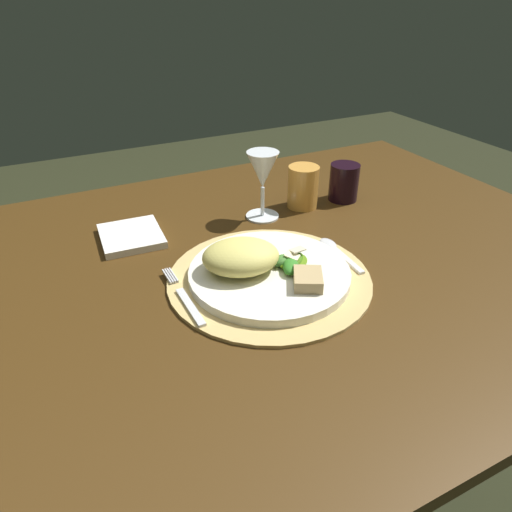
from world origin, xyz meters
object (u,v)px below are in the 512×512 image
(dining_table, at_px, (256,313))
(amber_tumbler, at_px, (303,187))
(dark_tumbler, at_px, (344,182))
(dinner_plate, at_px, (269,273))
(wine_glass, at_px, (263,173))
(spoon, at_px, (335,249))
(napkin, at_px, (131,236))
(fork, at_px, (185,298))

(dining_table, relative_size, amber_tumbler, 14.65)
(dining_table, xyz_separation_m, dark_tumbler, (0.30, 0.16, 0.16))
(dinner_plate, relative_size, amber_tumbler, 2.94)
(wine_glass, bearing_deg, amber_tumbler, 4.48)
(dinner_plate, height_order, wine_glass, wine_glass)
(spoon, height_order, wine_glass, wine_glass)
(napkin, relative_size, dark_tumbler, 1.52)
(spoon, xyz_separation_m, amber_tumbler, (0.05, 0.20, 0.04))
(fork, bearing_deg, dinner_plate, -1.00)
(dinner_plate, bearing_deg, spoon, 9.46)
(fork, distance_m, napkin, 0.24)
(spoon, xyz_separation_m, wine_glass, (-0.05, 0.19, 0.09))
(dinner_plate, bearing_deg, wine_glass, 65.59)
(dinner_plate, distance_m, dark_tumbler, 0.38)
(spoon, distance_m, dark_tumbler, 0.25)
(napkin, xyz_separation_m, dark_tumbler, (0.48, -0.03, 0.03))
(wine_glass, bearing_deg, dining_table, -120.42)
(dinner_plate, xyz_separation_m, amber_tumbler, (0.20, 0.23, 0.03))
(wine_glass, bearing_deg, dark_tumbler, -0.19)
(spoon, relative_size, amber_tumbler, 1.45)
(dining_table, bearing_deg, amber_tumbler, 40.42)
(dining_table, height_order, dark_tumbler, dark_tumbler)
(dining_table, relative_size, wine_glass, 9.48)
(dining_table, bearing_deg, dinner_plate, -95.30)
(fork, height_order, wine_glass, wine_glass)
(wine_glass, bearing_deg, dinner_plate, -114.41)
(dining_table, relative_size, fork, 7.97)
(amber_tumbler, distance_m, dark_tumbler, 0.10)
(fork, height_order, spoon, spoon)
(dark_tumbler, bearing_deg, napkin, 176.76)
(napkin, relative_size, wine_glass, 0.89)
(wine_glass, bearing_deg, napkin, 174.47)
(dining_table, bearing_deg, napkin, 133.87)
(dinner_plate, height_order, fork, dinner_plate)
(amber_tumbler, bearing_deg, spoon, -104.73)
(spoon, relative_size, wine_glass, 0.94)
(fork, bearing_deg, dining_table, 20.16)
(fork, relative_size, spoon, 1.27)
(dinner_plate, relative_size, wine_glass, 1.90)
(amber_tumbler, bearing_deg, dinner_plate, -131.77)
(dining_table, xyz_separation_m, amber_tumbler, (0.20, 0.17, 0.16))
(napkin, bearing_deg, amber_tumbler, -2.79)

